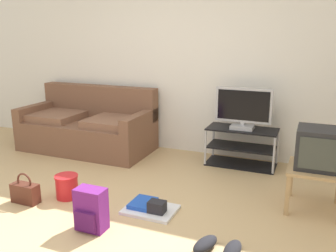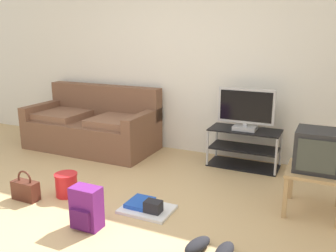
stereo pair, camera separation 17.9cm
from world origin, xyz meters
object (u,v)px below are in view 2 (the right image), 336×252
object	(u,v)px
crt_tv	(318,150)
floor_tray	(147,207)
sneakers_pair	(211,248)
flat_tv	(246,110)
couch	(93,126)
handbag	(26,190)
backpack	(86,208)
cleaning_bucket	(66,184)
tv_stand	(244,148)
side_table	(315,177)

from	to	relation	value
crt_tv	floor_tray	world-z (taller)	crt_tv
sneakers_pair	floor_tray	xyz separation A→B (m)	(-0.80, 0.41, -0.01)
flat_tv	couch	bearing A→B (deg)	-176.31
crt_tv	handbag	size ratio (longest dim) A/B	1.26
backpack	handbag	distance (m)	0.94
handbag	cleaning_bucket	xyz separation A→B (m)	(0.32, 0.26, 0.02)
tv_stand	side_table	xyz separation A→B (m)	(0.90, -0.95, 0.12)
flat_tv	sneakers_pair	xyz separation A→B (m)	(0.23, -2.00, -0.71)
backpack	tv_stand	bearing A→B (deg)	87.58
tv_stand	flat_tv	distance (m)	0.51
flat_tv	backpack	distance (m)	2.34
couch	side_table	size ratio (longest dim) A/B	3.68
cleaning_bucket	sneakers_pair	bearing A→B (deg)	-11.54
couch	sneakers_pair	size ratio (longest dim) A/B	4.80
crt_tv	sneakers_pair	world-z (taller)	crt_tv
crt_tv	handbag	xyz separation A→B (m)	(-2.72, -0.99, -0.51)
cleaning_bucket	floor_tray	distance (m)	0.94
flat_tv	sneakers_pair	bearing A→B (deg)	-83.39
sneakers_pair	handbag	bearing A→B (deg)	177.34
crt_tv	backpack	xyz separation A→B (m)	(-1.80, -1.17, -0.44)
flat_tv	sneakers_pair	distance (m)	2.14
side_table	backpack	distance (m)	2.14
side_table	cleaning_bucket	bearing A→B (deg)	-163.33
tv_stand	handbag	xyz separation A→B (m)	(-1.82, -1.93, -0.14)
couch	backpack	distance (m)	2.37
flat_tv	cleaning_bucket	size ratio (longest dim) A/B	2.85
handbag	cleaning_bucket	world-z (taller)	handbag
flat_tv	handbag	xyz separation A→B (m)	(-1.82, -1.91, -0.65)
handbag	sneakers_pair	xyz separation A→B (m)	(2.05, -0.10, -0.07)
sneakers_pair	floor_tray	world-z (taller)	floor_tray
cleaning_bucket	tv_stand	bearing A→B (deg)	48.14
side_table	backpack	xyz separation A→B (m)	(-1.80, -1.16, -0.18)
flat_tv	sneakers_pair	world-z (taller)	flat_tv
tv_stand	flat_tv	world-z (taller)	flat_tv
crt_tv	backpack	world-z (taller)	crt_tv
handbag	side_table	bearing A→B (deg)	19.75
crt_tv	cleaning_bucket	size ratio (longest dim) A/B	1.63
tv_stand	sneakers_pair	world-z (taller)	tv_stand
tv_stand	crt_tv	bearing A→B (deg)	-46.16
crt_tv	sneakers_pair	bearing A→B (deg)	-121.57
cleaning_bucket	couch	bearing A→B (deg)	116.35
handbag	floor_tray	world-z (taller)	handbag
flat_tv	side_table	distance (m)	1.35
tv_stand	crt_tv	size ratio (longest dim) A/B	2.21
handbag	sneakers_pair	bearing A→B (deg)	-2.66
cleaning_bucket	sneakers_pair	world-z (taller)	cleaning_bucket
sneakers_pair	flat_tv	bearing A→B (deg)	96.61
flat_tv	floor_tray	distance (m)	1.84
backpack	cleaning_bucket	size ratio (longest dim) A/B	1.55
flat_tv	crt_tv	distance (m)	1.29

